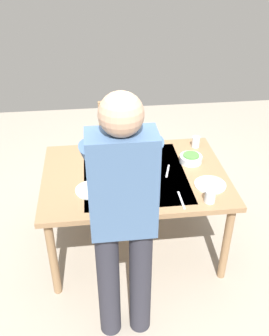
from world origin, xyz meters
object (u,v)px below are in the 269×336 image
object	(u,v)px
dining_table	(134,181)
water_cup_far_left	(196,142)
wine_bottle	(116,187)
chair_near	(120,142)
dinner_plate_far	(210,185)
wine_glass_left	(124,159)
water_cup_near_right	(141,173)
water_cup_near_left	(210,196)
side_bowl_salad	(191,158)
dinner_plate_near	(91,190)
person_server	(123,215)
serving_bowl_pasta	(136,153)

from	to	relation	value
dining_table	water_cup_far_left	size ratio (longest dim) A/B	14.94
wine_bottle	water_cup_far_left	bearing A→B (deg)	-137.50
chair_near	dinner_plate_far	size ratio (longest dim) A/B	3.96
wine_glass_left	water_cup_far_left	size ratio (longest dim) A/B	1.61
water_cup_near_right	water_cup_far_left	distance (m)	0.68
water_cup_near_left	dinner_plate_far	size ratio (longest dim) A/B	0.40
side_bowl_salad	water_cup_near_left	bearing A→B (deg)	90.01
dining_table	chair_near	xyz separation A→B (m)	(0.04, -0.89, -0.13)
water_cup_near_right	dinner_plate_far	distance (m)	0.51
wine_bottle	dinner_plate_near	bearing A→B (deg)	-38.60
dining_table	water_cup_near_right	bearing A→B (deg)	122.31
chair_near	wine_bottle	size ratio (longest dim) A/B	3.07
water_cup_near_right	dinner_plate_near	size ratio (longest dim) A/B	0.38
wine_glass_left	water_cup_far_left	bearing A→B (deg)	-155.08
wine_glass_left	water_cup_near_left	world-z (taller)	wine_glass_left
dinner_plate_far	person_server	bearing A→B (deg)	38.62
wine_bottle	side_bowl_salad	xyz separation A→B (m)	(-0.64, -0.44, -0.08)
water_cup_near_right	side_bowl_salad	xyz separation A→B (m)	(-0.43, -0.19, -0.01)
dinner_plate_near	dinner_plate_far	world-z (taller)	same
wine_glass_left	chair_near	bearing A→B (deg)	-92.53
dining_table	side_bowl_salad	bearing A→B (deg)	-165.94
water_cup_far_left	side_bowl_salad	world-z (taller)	water_cup_far_left
water_cup_near_left	chair_near	bearing A→B (deg)	-68.74
water_cup_far_left	water_cup_near_left	bearing A→B (deg)	82.45
serving_bowl_pasta	wine_glass_left	bearing A→B (deg)	59.72
wine_bottle	dinner_plate_far	xyz separation A→B (m)	(-0.70, -0.10, -0.10)
serving_bowl_pasta	dinner_plate_far	bearing A→B (deg)	135.72
dinner_plate_far	water_cup_near_right	bearing A→B (deg)	-17.58
wine_glass_left	side_bowl_salad	bearing A→B (deg)	-173.80
side_bowl_salad	dinner_plate_far	distance (m)	0.35
side_bowl_salad	dinner_plate_near	bearing A→B (deg)	20.66
wine_bottle	water_cup_near_right	xyz separation A→B (m)	(-0.21, -0.25, -0.07)
side_bowl_salad	water_cup_far_left	bearing A→B (deg)	-112.96
wine_bottle	serving_bowl_pasta	world-z (taller)	wine_bottle
chair_near	wine_glass_left	distance (m)	0.89
dinner_plate_near	wine_bottle	bearing A→B (deg)	141.40
serving_bowl_pasta	dinner_plate_near	distance (m)	0.58
wine_glass_left	dinner_plate_near	xyz separation A→B (m)	(0.26, 0.24, -0.10)
wine_bottle	wine_glass_left	bearing A→B (deg)	-103.83
dining_table	dinner_plate_near	xyz separation A→B (m)	(0.33, 0.19, 0.08)
dining_table	wine_bottle	xyz separation A→B (m)	(0.17, 0.32, 0.18)
side_bowl_salad	wine_bottle	bearing A→B (deg)	34.39
water_cup_near_left	side_bowl_salad	distance (m)	0.53
water_cup_near_left	side_bowl_salad	bearing A→B (deg)	-89.99
dinner_plate_near	person_server	bearing A→B (deg)	106.81
serving_bowl_pasta	side_bowl_salad	size ratio (longest dim) A/B	1.67
dinner_plate_far	dining_table	bearing A→B (deg)	-22.72
water_cup_far_left	dinner_plate_far	xyz separation A→B (m)	(0.04, 0.58, -0.04)
chair_near	wine_glass_left	bearing A→B (deg)	87.47
chair_near	wine_glass_left	size ratio (longest dim) A/B	6.03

